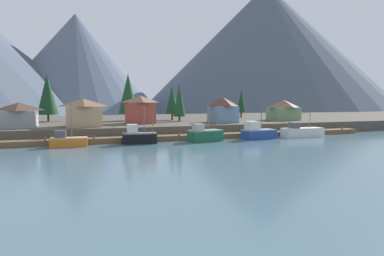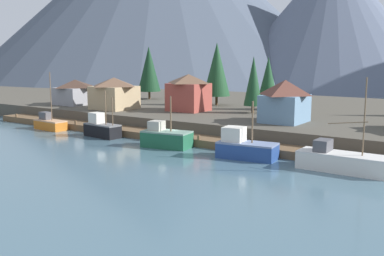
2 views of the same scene
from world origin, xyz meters
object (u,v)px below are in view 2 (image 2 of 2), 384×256
Objects in this scene: fishing_boat_green at (166,138)px; conifer_mid_right at (268,79)px; fishing_boat_white at (341,161)px; fishing_boat_orange at (50,124)px; fishing_boat_black at (102,128)px; house_red at (189,92)px; house_tan at (114,93)px; house_blue at (285,101)px; conifer_mid_left at (253,81)px; conifer_near_right at (149,69)px; fishing_boat_blue at (245,147)px; conifer_near_left at (217,69)px; house_grey at (75,92)px.

fishing_boat_green is 0.72× the size of conifer_mid_right.
fishing_boat_orange is at bearing -179.91° from fishing_boat_white.
fishing_boat_black is 1.08× the size of house_red.
house_blue is at bearing 3.10° from house_tan.
fishing_boat_green is 25.39m from house_tan.
house_red is (-8.91, 17.87, 4.51)m from fishing_boat_green.
house_tan is 0.76× the size of conifer_mid_left.
house_red reaches higher than house_blue.
fishing_boat_black is at bearing -61.65° from conifer_near_right.
fishing_boat_blue is 0.59× the size of conifer_near_left.
house_red is at bearing -137.63° from conifer_mid_right.
conifer_near_left is at bearing 53.65° from house_tan.
house_red is at bearing 50.93° from fishing_boat_orange.
fishing_boat_green is 0.72× the size of conifer_mid_left.
fishing_boat_white is 36.42m from house_red.
conifer_near_right reaches higher than house_red.
fishing_boat_orange is at bearing 171.79° from fishing_boat_blue.
conifer_mid_right is (1.61, 27.47, 6.76)m from fishing_boat_green.
fishing_boat_green reaches higher than fishing_boat_blue.
conifer_near_left reaches higher than house_blue.
house_grey reaches higher than fishing_boat_green.
house_tan is (-8.96, 11.92, 4.13)m from fishing_boat_black.
fishing_boat_blue is 0.61× the size of conifer_near_right.
fishing_boat_blue is (24.33, -0.61, 0.03)m from fishing_boat_black.
conifer_mid_right reaches higher than house_red.
conifer_near_left reaches higher than fishing_boat_white.
conifer_mid_right is (23.26, 14.86, 2.60)m from house_tan.
house_red is 25.10m from house_grey.
house_tan reaches higher than fishing_boat_green.
fishing_boat_blue is 52.19m from conifer_near_right.
fishing_boat_black is 0.57× the size of conifer_near_left.
fishing_boat_orange is 13.04m from house_tan.
fishing_boat_white is at bearing -13.52° from house_grey.
fishing_boat_white is 1.51× the size of house_red.
house_red is 0.55× the size of conifer_near_right.
fishing_boat_black is 18.15m from house_red.
house_grey is (-44.13, -0.32, -0.58)m from house_blue.
conifer_mid_left reaches higher than fishing_boat_blue.
fishing_boat_blue is at bearing -53.11° from conifer_near_left.
fishing_boat_white is (47.52, -0.30, 0.09)m from fishing_boat_orange.
conifer_near_right is (-40.93, 31.39, 7.94)m from fishing_boat_blue.
house_blue reaches higher than fishing_boat_green.
house_tan reaches higher than house_grey.
fishing_boat_orange is 1.32× the size of fishing_boat_blue.
conifer_mid_left is (1.76, 21.44, 6.60)m from fishing_boat_green.
fishing_boat_orange is 12.11m from fishing_boat_black.
conifer_mid_right is at bearing 77.42° from fishing_boat_green.
conifer_near_left is (14.97, 27.93, 8.50)m from fishing_boat_orange.
conifer_near_left is (2.86, 27.99, 8.20)m from fishing_boat_black.
conifer_near_right is (-29.28, 31.46, 8.00)m from fishing_boat_green.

